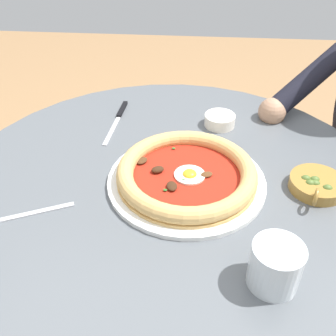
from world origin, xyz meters
name	(u,v)px	position (x,y,z in m)	size (l,w,h in m)	color
dining_table	(170,235)	(0.00, 0.00, 0.57)	(0.92, 0.92, 0.72)	#565B60
pizza_on_plate	(187,175)	(-0.03, -0.01, 0.74)	(0.32, 0.32, 0.04)	white
water_glass	(275,268)	(-0.17, 0.22, 0.76)	(0.08, 0.08, 0.08)	silver
steak_knife	(119,116)	(0.15, -0.26, 0.72)	(0.03, 0.21, 0.01)	silver
ramekin_capers	(220,120)	(-0.10, -0.24, 0.74)	(0.08, 0.08, 0.03)	white
olive_pan	(317,184)	(-0.29, -0.01, 0.73)	(0.11, 0.13, 0.05)	olive
fork_utensil	(23,215)	(0.26, 0.11, 0.72)	(0.18, 0.09, 0.00)	#BCBCC1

